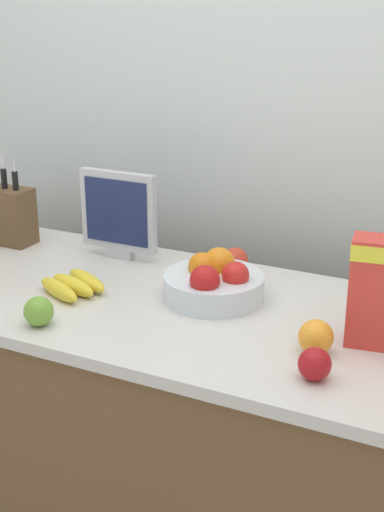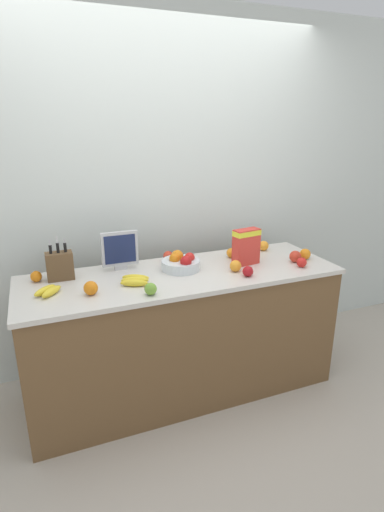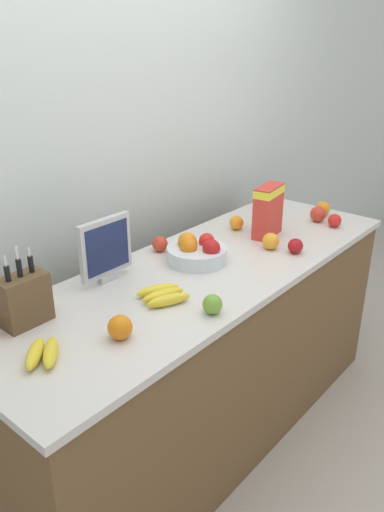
% 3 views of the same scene
% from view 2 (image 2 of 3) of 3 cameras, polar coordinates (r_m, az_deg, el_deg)
% --- Properties ---
extents(ground_plane, '(14.00, 14.00, 0.00)m').
position_cam_2_polar(ground_plane, '(3.03, -1.23, -18.14)').
color(ground_plane, '#B2A899').
extents(wall_back, '(9.00, 0.06, 2.60)m').
position_cam_2_polar(wall_back, '(3.00, -5.20, 8.71)').
color(wall_back, silver).
rests_on(wall_back, ground_plane).
extents(counter, '(2.07, 0.69, 0.88)m').
position_cam_2_polar(counter, '(2.79, -1.29, -10.87)').
color(counter, brown).
rests_on(counter, ground_plane).
extents(knife_block, '(0.16, 0.09, 0.28)m').
position_cam_2_polar(knife_block, '(2.60, -18.37, -1.31)').
color(knife_block, brown).
rests_on(knife_block, counter).
extents(small_monitor, '(0.24, 0.03, 0.26)m').
position_cam_2_polar(small_monitor, '(2.66, -10.27, 0.91)').
color(small_monitor, '#B7B7BC').
rests_on(small_monitor, counter).
extents(cereal_box, '(0.20, 0.11, 0.25)m').
position_cam_2_polar(cereal_box, '(2.74, 7.77, 1.56)').
color(cereal_box, red).
rests_on(cereal_box, counter).
extents(fruit_bowl, '(0.26, 0.26, 0.12)m').
position_cam_2_polar(fruit_bowl, '(2.64, -1.59, -0.99)').
color(fruit_bowl, silver).
rests_on(fruit_bowl, counter).
extents(banana_bunch_left, '(0.17, 0.18, 0.04)m').
position_cam_2_polar(banana_bunch_left, '(2.42, -19.86, -4.72)').
color(banana_bunch_left, yellow).
rests_on(banana_bunch_left, counter).
extents(banana_bunch_right, '(0.20, 0.19, 0.04)m').
position_cam_2_polar(banana_bunch_right, '(2.45, -8.17, -3.45)').
color(banana_bunch_right, yellow).
rests_on(banana_bunch_right, counter).
extents(apple_rear, '(0.07, 0.07, 0.07)m').
position_cam_2_polar(apple_rear, '(2.79, 15.40, -0.88)').
color(apple_rear, red).
rests_on(apple_rear, counter).
extents(apple_by_knife_block, '(0.07, 0.07, 0.07)m').
position_cam_2_polar(apple_by_knife_block, '(2.28, -5.94, -4.70)').
color(apple_by_knife_block, '#6B9E33').
rests_on(apple_by_knife_block, counter).
extents(apple_front, '(0.08, 0.08, 0.08)m').
position_cam_2_polar(apple_front, '(2.88, 14.53, -0.07)').
color(apple_front, red).
rests_on(apple_front, counter).
extents(apple_near_bananas, '(0.07, 0.07, 0.07)m').
position_cam_2_polar(apple_near_bananas, '(2.55, 7.99, -2.19)').
color(apple_near_bananas, '#A31419').
rests_on(apple_near_bananas, counter).
extents(apple_leftmost, '(0.07, 0.07, 0.07)m').
position_cam_2_polar(apple_leftmost, '(2.81, -3.42, -0.01)').
color(apple_leftmost, red).
rests_on(apple_leftmost, counter).
extents(orange_back_center, '(0.08, 0.08, 0.08)m').
position_cam_2_polar(orange_back_center, '(2.95, 15.85, 0.26)').
color(orange_back_center, orange).
rests_on(orange_back_center, counter).
extents(orange_near_bowl, '(0.07, 0.07, 0.07)m').
position_cam_2_polar(orange_near_bowl, '(2.62, -21.37, -2.74)').
color(orange_near_bowl, orange).
rests_on(orange_near_bowl, counter).
extents(orange_mid_right, '(0.07, 0.07, 0.07)m').
position_cam_2_polar(orange_mid_right, '(2.89, 5.64, 0.45)').
color(orange_mid_right, orange).
rests_on(orange_mid_right, counter).
extents(orange_front_center, '(0.08, 0.08, 0.08)m').
position_cam_2_polar(orange_front_center, '(2.33, -14.26, -4.46)').
color(orange_front_center, orange).
rests_on(orange_front_center, counter).
extents(orange_by_cereal, '(0.08, 0.08, 0.08)m').
position_cam_2_polar(orange_by_cereal, '(3.09, 10.20, 1.45)').
color(orange_by_cereal, orange).
rests_on(orange_by_cereal, counter).
extents(orange_front_left, '(0.08, 0.08, 0.08)m').
position_cam_2_polar(orange_front_left, '(2.62, 6.24, -1.42)').
color(orange_front_left, orange).
rests_on(orange_front_left, counter).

